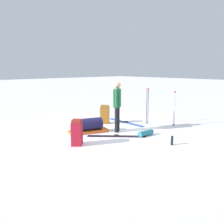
# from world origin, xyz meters

# --- Properties ---
(ground_plane) EXTENTS (80.00, 80.00, 0.00)m
(ground_plane) POSITION_xyz_m (0.00, 0.00, 0.00)
(ground_plane) COLOR white
(skier_standing) EXTENTS (0.47, 0.39, 1.70)m
(skier_standing) POSITION_xyz_m (-0.22, 0.02, 0.95)
(skier_standing) COLOR black
(skier_standing) RESTS_ON ground_plane
(ski_pair_near) EXTENTS (1.42, 1.41, 0.05)m
(ski_pair_near) POSITION_xyz_m (0.24, 0.46, 0.01)
(ski_pair_near) COLOR black
(ski_pair_near) RESTS_ON ground_plane
(ski_pair_far) EXTENTS (0.28, 1.90, 0.05)m
(ski_pair_far) POSITION_xyz_m (-1.40, -0.71, 0.01)
(ski_pair_far) COLOR #2C4FA9
(ski_pair_far) RESTS_ON ground_plane
(backpack_large_dark) EXTENTS (0.44, 0.44, 0.73)m
(backpack_large_dark) POSITION_xyz_m (1.63, 0.31, 0.36)
(backpack_large_dark) COLOR maroon
(backpack_large_dark) RESTS_ON ground_plane
(backpack_bright) EXTENTS (0.40, 0.41, 0.73)m
(backpack_bright) POSITION_xyz_m (-0.70, -1.17, 0.36)
(backpack_bright) COLOR #8E561C
(backpack_bright) RESTS_ON ground_plane
(ski_poles_planted_near) EXTENTS (0.17, 0.10, 1.31)m
(ski_poles_planted_near) POSITION_xyz_m (-2.31, 0.89, 0.73)
(ski_poles_planted_near) COLOR #B6B0BC
(ski_poles_planted_near) RESTS_ON ground_plane
(ski_poles_planted_far) EXTENTS (0.21, 0.11, 1.38)m
(ski_poles_planted_far) POSITION_xyz_m (-1.86, -0.01, 0.76)
(ski_poles_planted_far) COLOR black
(ski_poles_planted_far) RESTS_ON ground_plane
(gear_sled) EXTENTS (1.38, 0.82, 0.49)m
(gear_sled) POSITION_xyz_m (0.59, -0.53, 0.22)
(gear_sled) COLOR orange
(gear_sled) RESTS_ON ground_plane
(sleeping_mat_rolled) EXTENTS (0.56, 0.22, 0.18)m
(sleeping_mat_rolled) POSITION_xyz_m (-0.51, 1.04, 0.09)
(sleeping_mat_rolled) COLOR teal
(sleeping_mat_rolled) RESTS_ON ground_plane
(thermos_bottle) EXTENTS (0.07, 0.07, 0.26)m
(thermos_bottle) POSITION_xyz_m (-0.33, 2.13, 0.13)
(thermos_bottle) COLOR black
(thermos_bottle) RESTS_ON ground_plane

